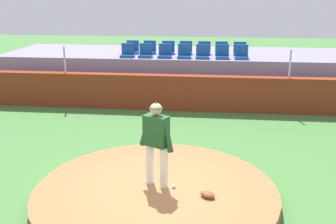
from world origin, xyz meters
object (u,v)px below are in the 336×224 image
at_px(stadium_chair_4, 203,54).
at_px(baseball, 174,186).
at_px(stadium_chair_9, 168,50).
at_px(stadium_chair_12, 221,51).
at_px(stadium_chair_1, 146,53).
at_px(stadium_chair_5, 222,54).
at_px(fielding_glove, 208,195).
at_px(stadium_chair_13, 240,51).
at_px(stadium_chair_2, 165,53).
at_px(stadium_chair_3, 184,54).
at_px(stadium_chair_8, 150,50).
at_px(stadium_chair_0, 128,53).
at_px(stadium_chair_11, 204,50).
at_px(stadium_chair_6, 241,55).
at_px(stadium_chair_7, 132,49).
at_px(stadium_chair_10, 186,50).
at_px(pitcher, 157,138).

bearing_deg(stadium_chair_4, baseball, 87.50).
bearing_deg(stadium_chair_9, stadium_chair_12, -179.49).
xyz_separation_m(stadium_chair_1, stadium_chair_5, (2.82, 0.00, 0.00)).
relative_size(fielding_glove, stadium_chair_13, 0.60).
distance_m(fielding_glove, stadium_chair_2, 8.08).
relative_size(stadium_chair_3, stadium_chair_9, 1.00).
bearing_deg(baseball, stadium_chair_8, 101.96).
xyz_separation_m(stadium_chair_0, stadium_chair_11, (2.82, 0.93, 0.00)).
height_order(stadium_chair_5, stadium_chair_12, same).
distance_m(stadium_chair_2, stadium_chair_9, 0.91).
xyz_separation_m(stadium_chair_6, stadium_chair_7, (-4.19, 0.88, 0.00)).
xyz_separation_m(stadium_chair_7, stadium_chair_9, (1.42, 0.00, 0.00)).
relative_size(stadium_chair_10, stadium_chair_11, 1.00).
distance_m(fielding_glove, stadium_chair_13, 8.85).
distance_m(fielding_glove, stadium_chair_8, 9.13).
height_order(fielding_glove, stadium_chair_13, stadium_chair_13).
relative_size(stadium_chair_4, stadium_chair_9, 1.00).
height_order(pitcher, stadium_chair_7, stadium_chair_7).
relative_size(stadium_chair_0, stadium_chair_4, 1.00).
distance_m(stadium_chair_1, stadium_chair_9, 1.16).
bearing_deg(stadium_chair_5, stadium_chair_3, 0.96).
xyz_separation_m(stadium_chair_4, stadium_chair_10, (-0.68, 0.95, 0.00)).
distance_m(pitcher, stadium_chair_4, 7.39).
bearing_deg(stadium_chair_6, stadium_chair_11, -33.39).
xyz_separation_m(fielding_glove, stadium_chair_3, (-1.01, 7.74, 1.48)).
xyz_separation_m(fielding_glove, stadium_chair_12, (0.36, 8.68, 1.48)).
relative_size(baseball, stadium_chair_11, 0.15).
relative_size(stadium_chair_0, stadium_chair_7, 1.00).
height_order(stadium_chair_11, stadium_chair_13, same).
height_order(stadium_chair_6, stadium_chair_12, same).
height_order(fielding_glove, stadium_chair_0, stadium_chair_0).
relative_size(pitcher, stadium_chair_1, 3.44).
xyz_separation_m(pitcher, stadium_chair_8, (-1.43, 8.27, 0.54)).
bearing_deg(baseball, stadium_chair_7, 106.39).
height_order(stadium_chair_5, stadium_chair_13, same).
distance_m(stadium_chair_3, stadium_chair_8, 1.71).
distance_m(stadium_chair_5, stadium_chair_7, 3.61).
height_order(fielding_glove, stadium_chair_1, stadium_chair_1).
distance_m(stadium_chair_0, stadium_chair_12, 3.61).
distance_m(stadium_chair_10, stadium_chair_12, 1.38).
bearing_deg(stadium_chair_9, stadium_chair_11, -179.37).
bearing_deg(stadium_chair_12, stadium_chair_3, 34.33).
bearing_deg(fielding_glove, stadium_chair_0, 147.24).
height_order(pitcher, baseball, pitcher).
relative_size(stadium_chair_5, stadium_chair_13, 1.00).
bearing_deg(stadium_chair_5, stadium_chair_0, 0.34).
xyz_separation_m(stadium_chair_2, stadium_chair_9, (0.02, 0.91, 0.00)).
xyz_separation_m(stadium_chair_2, stadium_chair_10, (0.70, 0.94, 0.00)).
relative_size(pitcher, stadium_chair_12, 3.44).
bearing_deg(stadium_chair_10, stadium_chair_9, 2.18).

